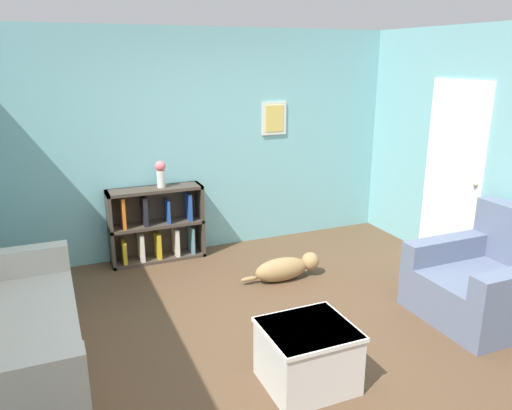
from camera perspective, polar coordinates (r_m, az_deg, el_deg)
The scene contains 8 objects.
ground_plane at distance 4.39m, azimuth 2.11°, elevation -14.68°, with size 14.00×14.00×0.00m, color brown.
wall_back at distance 5.94m, azimuth -7.02°, elevation 7.03°, with size 5.60×0.13×2.60m.
couch at distance 4.07m, azimuth -26.81°, elevation -14.05°, with size 0.90×1.95×0.89m.
bookshelf at distance 5.85m, azimuth -11.35°, elevation -2.31°, with size 1.07×0.29×0.86m.
recliner_chair at distance 5.02m, azimuth 25.03°, elevation -7.95°, with size 1.05×0.99×0.96m.
coffee_table at distance 3.73m, azimuth 5.90°, elevation -16.58°, with size 0.63×0.58×0.46m.
dog at distance 5.32m, azimuth 3.46°, elevation -7.21°, with size 0.89×0.23×0.26m.
vase at distance 5.68m, azimuth -10.86°, elevation 3.67°, with size 0.12×0.12×0.30m.
Camera 1 is at (-1.61, -3.39, 2.28)m, focal length 35.00 mm.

